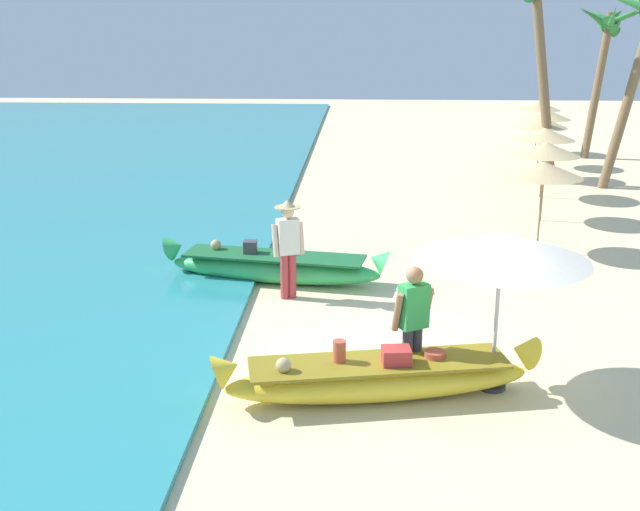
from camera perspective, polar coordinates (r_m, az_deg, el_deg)
name	(u,v)px	position (r m, az deg, el deg)	size (l,w,h in m)	color
ground_plane	(415,363)	(10.84, 7.18, -8.05)	(80.00, 80.00, 0.00)	beige
boat_yellow_foreground	(378,377)	(9.73, 4.41, -9.12)	(4.21, 1.45, 0.79)	yellow
boat_green_midground	(274,267)	(14.00, -3.49, -0.84)	(4.30, 1.43, 0.82)	#38B760
person_vendor_hatted	(288,242)	(12.94, -2.43, 1.01)	(0.59, 0.44, 1.75)	#B2383D
person_tourist_customer	(413,320)	(9.82, 7.00, -4.85)	(0.57, 0.45, 1.65)	#333842
patio_umbrella_large	(501,248)	(9.65, 13.48, 0.56)	(2.21, 2.21, 2.09)	#B7B7BC
parasol_row_0	(544,170)	(16.16, 16.46, 6.22)	(1.60, 1.60, 1.91)	#8E6B47
parasol_row_1	(546,149)	(18.94, 16.64, 7.68)	(1.60, 1.60, 1.91)	#8E6B47
parasol_row_2	(545,134)	(21.61, 16.57, 8.74)	(1.60, 1.60, 1.91)	#8E6B47
parasol_row_3	(541,122)	(24.25, 16.29, 9.58)	(1.60, 1.60, 1.91)	#8E6B47
parasol_row_4	(546,115)	(26.50, 16.65, 10.12)	(1.60, 1.60, 1.91)	#8E6B47
parasol_row_5	(539,106)	(29.41, 16.11, 10.76)	(1.60, 1.60, 1.91)	#8E6B47
palm_tree_tall_inland	(608,33)	(28.82, 20.82, 15.38)	(2.64, 2.71, 5.33)	brown
palm_tree_mid_cluster	(537,8)	(23.52, 15.97, 17.48)	(2.35, 2.34, 6.42)	brown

